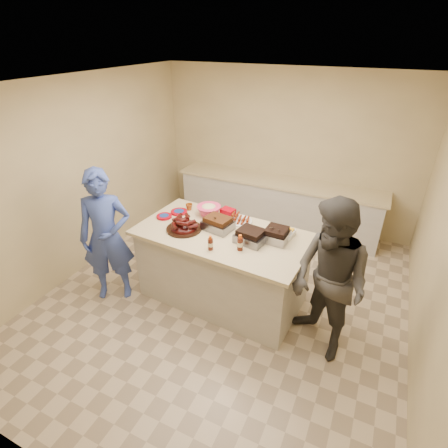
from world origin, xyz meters
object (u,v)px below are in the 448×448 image
at_px(island, 222,296).
at_px(roasting_pan, 276,241).
at_px(guest_gray, 318,345).
at_px(guest_blue, 117,293).
at_px(coleslaw_bowl, 209,215).
at_px(mustard_bottle, 214,225).
at_px(bbq_bottle_b, 240,250).
at_px(plastic_cup, 189,210).
at_px(rib_platter, 184,230).
at_px(bbq_bottle_a, 211,249).

bearing_deg(island, roasting_pan, 13.77).
bearing_deg(guest_gray, guest_blue, -136.03).
height_order(coleslaw_bowl, mustard_bottle, coleslaw_bowl).
height_order(bbq_bottle_b, plastic_cup, bbq_bottle_b).
distance_m(rib_platter, guest_gray, 2.08).
xyz_separation_m(island, coleslaw_bowl, (-0.37, 0.36, 1.00)).
xyz_separation_m(rib_platter, bbq_bottle_b, (0.81, -0.13, 0.00)).
relative_size(plastic_cup, guest_gray, 0.05).
bearing_deg(coleslaw_bowl, guest_gray, -20.48).
bearing_deg(rib_platter, island, 15.18).
relative_size(rib_platter, bbq_bottle_b, 2.32).
relative_size(island, plastic_cup, 22.21).
bearing_deg(bbq_bottle_a, rib_platter, 152.52).
relative_size(island, bbq_bottle_a, 12.10).
distance_m(roasting_pan, coleslaw_bowl, 1.04).
height_order(guest_blue, guest_gray, guest_gray).
bearing_deg(mustard_bottle, guest_gray, -15.77).
height_order(rib_platter, guest_gray, rib_platter).
height_order(island, mustard_bottle, mustard_bottle).
distance_m(roasting_pan, plastic_cup, 1.35).
distance_m(island, mustard_bottle, 1.03).
bearing_deg(guest_gray, coleslaw_bowl, -162.02).
relative_size(mustard_bottle, guest_gray, 0.07).
relative_size(rib_platter, coleslaw_bowl, 1.37).
relative_size(rib_platter, mustard_bottle, 3.67).
relative_size(island, coleslaw_bowl, 6.55).
distance_m(guest_blue, guest_gray, 2.72).
relative_size(island, roasting_pan, 7.50).
xyz_separation_m(bbq_bottle_b, plastic_cup, (-1.02, 0.63, 0.00)).
distance_m(rib_platter, bbq_bottle_a, 0.57).
height_order(plastic_cup, guest_blue, plastic_cup).
height_order(roasting_pan, bbq_bottle_b, bbq_bottle_b).
bearing_deg(coleslaw_bowl, roasting_pan, -13.57).
bearing_deg(bbq_bottle_b, island, 143.46).
height_order(island, roasting_pan, roasting_pan).
xyz_separation_m(rib_platter, coleslaw_bowl, (0.10, 0.48, 0.00)).
bearing_deg(island, bbq_bottle_b, -32.49).
bearing_deg(guest_blue, coleslaw_bowl, 10.99).
bearing_deg(rib_platter, coleslaw_bowl, 78.58).
bearing_deg(island, guest_blue, -153.87).
relative_size(bbq_bottle_b, guest_blue, 0.11).
xyz_separation_m(plastic_cup, guest_gray, (2.03, -0.66, -1.00)).
xyz_separation_m(island, bbq_bottle_b, (0.34, -0.25, 1.00)).
distance_m(bbq_bottle_b, guest_blue, 1.99).
xyz_separation_m(island, plastic_cup, (-0.68, 0.37, 1.00)).
xyz_separation_m(bbq_bottle_b, guest_blue, (-1.69, -0.30, -1.00)).
bearing_deg(plastic_cup, mustard_bottle, -24.54).
bearing_deg(plastic_cup, coleslaw_bowl, -3.52).
relative_size(coleslaw_bowl, guest_gray, 0.18).
height_order(bbq_bottle_a, guest_blue, bbq_bottle_a).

